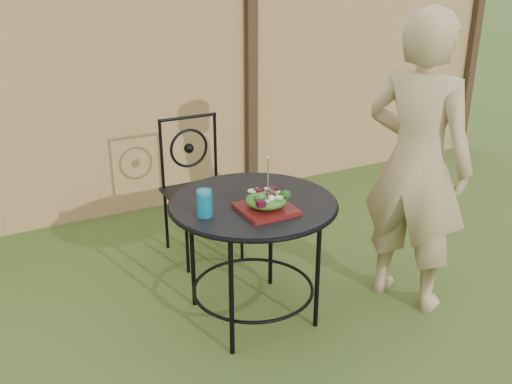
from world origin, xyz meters
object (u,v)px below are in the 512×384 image
patio_table (253,224)px  salad_plate (266,209)px  patio_chair (199,184)px  diner (417,164)px

patio_table → salad_plate: 0.21m
patio_chair → diner: 1.48m
patio_chair → salad_plate: bearing=-92.8°
patio_table → patio_chair: patio_chair is taller
diner → salad_plate: (-0.91, 0.10, -0.13)m
patio_chair → diner: (0.86, -1.15, 0.36)m
diner → salad_plate: diner is taller
patio_table → patio_chair: (0.05, 0.90, -0.08)m
patio_chair → diner: diner is taller
patio_table → diner: 0.98m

